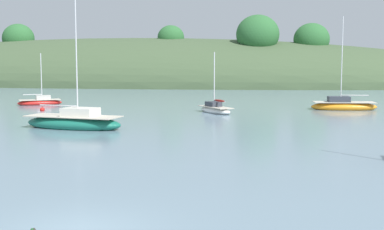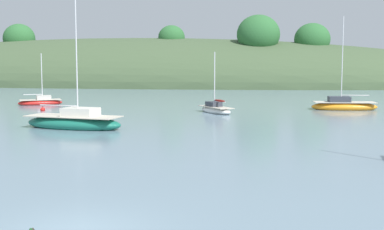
% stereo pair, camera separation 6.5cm
% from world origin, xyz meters
% --- Properties ---
extents(far_shoreline_hill, '(150.00, 36.00, 22.19)m').
position_xyz_m(far_shoreline_hill, '(-24.85, 88.06, 0.09)').
color(far_shoreline_hill, '#425638').
rests_on(far_shoreline_hill, ground).
extents(sailboat_grey_yawl, '(7.65, 3.67, 9.85)m').
position_xyz_m(sailboat_grey_yawl, '(-8.61, 21.10, 0.44)').
color(sailboat_grey_yawl, '#196B56').
rests_on(sailboat_grey_yawl, ground).
extents(sailboat_blue_center, '(4.79, 3.78, 5.70)m').
position_xyz_m(sailboat_blue_center, '(-19.77, 39.16, 0.30)').
color(sailboat_blue_center, red).
rests_on(sailboat_blue_center, ground).
extents(sailboat_cream_ketch, '(3.99, 4.62, 5.70)m').
position_xyz_m(sailboat_cream_ketch, '(-0.06, 33.56, 0.31)').
color(sailboat_cream_ketch, white).
rests_on(sailboat_cream_ketch, ground).
extents(sailboat_teal_outer, '(6.50, 2.73, 9.21)m').
position_xyz_m(sailboat_teal_outer, '(11.88, 38.56, 0.39)').
color(sailboat_teal_outer, orange).
rests_on(sailboat_teal_outer, ground).
extents(mooring_buoy_inner, '(0.44, 0.44, 0.54)m').
position_xyz_m(mooring_buoy_inner, '(-16.46, 32.65, 0.12)').
color(mooring_buoy_inner, red).
rests_on(mooring_buoy_inner, ground).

